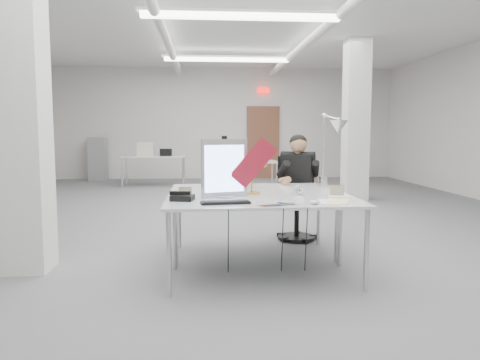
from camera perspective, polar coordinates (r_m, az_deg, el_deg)
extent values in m
cube|color=#5C5C5E|center=(6.88, 0.19, -5.70)|extent=(10.00, 14.00, 0.02)
cube|color=silver|center=(13.73, -2.20, 6.90)|extent=(10.00, 0.02, 3.20)
cube|color=white|center=(5.03, -25.11, 7.90)|extent=(0.45, 0.45, 3.20)
cube|color=white|center=(9.70, 13.94, 7.10)|extent=(0.45, 0.45, 3.20)
cube|color=brown|center=(13.77, 2.83, 4.60)|extent=(0.95, 0.08, 2.10)
cube|color=red|center=(13.77, 2.88, 10.85)|extent=(0.32, 0.06, 0.16)
cylinder|color=silver|center=(6.94, -10.34, 19.54)|extent=(0.16, 13.60, 0.16)
cylinder|color=silver|center=(7.18, 12.07, 19.05)|extent=(0.16, 13.60, 0.16)
cube|color=white|center=(6.92, 0.20, 19.33)|extent=(2.80, 0.14, 0.08)
cube|color=white|center=(10.84, -1.58, 14.46)|extent=(2.80, 0.14, 0.08)
cube|color=silver|center=(4.30, 2.90, -2.60)|extent=(1.80, 0.90, 0.02)
cube|color=silver|center=(5.18, 1.63, -1.12)|extent=(1.80, 0.90, 0.02)
cube|color=silver|center=(9.76, -0.07, 2.23)|extent=(1.60, 0.80, 0.02)
cube|color=silver|center=(11.99, -10.47, 2.83)|extent=(1.60, 0.80, 0.02)
cube|color=gray|center=(13.71, -16.92, 2.46)|extent=(0.45, 0.55, 1.20)
cube|color=#B1B0B5|center=(4.42, -1.91, 1.43)|extent=(0.44, 0.17, 0.55)
cube|color=maroon|center=(4.41, 1.66, 2.13)|extent=(0.45, 0.08, 0.49)
cube|color=black|center=(4.07, -1.80, -2.76)|extent=(0.44, 0.19, 0.02)
imported|color=#B1B1B6|center=(3.97, 4.87, -2.94)|extent=(0.40, 0.34, 0.03)
ellipsoid|color=#B9BABE|center=(4.07, 9.06, -2.72)|extent=(0.09, 0.06, 0.04)
cube|color=black|center=(4.28, -7.04, -2.16)|extent=(0.23, 0.21, 0.05)
cube|color=olive|center=(4.50, -6.68, -1.46)|extent=(0.13, 0.06, 0.10)
cube|color=tan|center=(4.66, 11.76, -1.25)|extent=(0.13, 0.04, 0.10)
cylinder|color=#ABABAF|center=(4.67, 7.23, -1.17)|extent=(0.10, 0.05, 0.09)
cube|color=white|center=(4.23, 11.10, -2.62)|extent=(0.24, 0.32, 0.01)
cube|color=#ECE88D|center=(4.28, 11.81, -2.53)|extent=(0.27, 0.31, 0.01)
cube|color=silver|center=(4.59, 12.04, -1.98)|extent=(0.23, 0.18, 0.01)
cube|color=beige|center=(5.20, -0.73, 0.99)|extent=(0.39, 0.37, 0.35)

